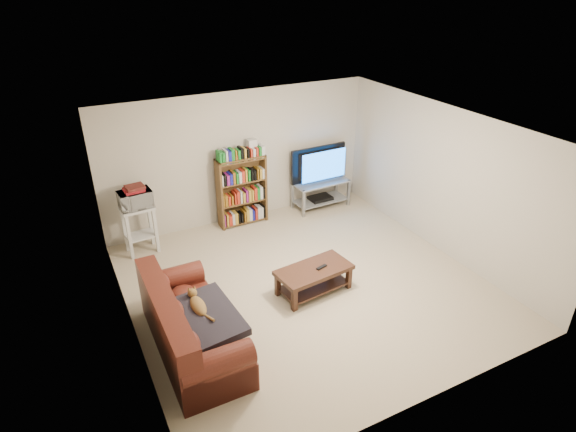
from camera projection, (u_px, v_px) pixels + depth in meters
floor at (306, 284)px, 7.23m from camera, size 5.00×5.00×0.00m
ceiling at (309, 130)px, 6.12m from camera, size 5.00×5.00×0.00m
wall_back at (240, 157)px, 8.65m from camera, size 5.00×0.00×5.00m
wall_front at (433, 317)px, 4.70m from camera, size 5.00×0.00×5.00m
wall_left at (123, 258)px, 5.66m from camera, size 0.00×5.00×5.00m
wall_right at (444, 181)px, 7.69m from camera, size 0.00×5.00×5.00m
sofa at (187, 330)px, 5.86m from camera, size 0.88×2.01×0.86m
blanket at (203, 318)px, 5.73m from camera, size 0.86×1.07×0.18m
cat at (198, 306)px, 5.85m from camera, size 0.22×0.55×0.16m
coffee_table at (314, 275)px, 6.96m from camera, size 1.15×0.66×0.40m
remote at (322, 267)px, 6.91m from camera, size 0.19×0.09×0.02m
tv_stand at (321, 190)px, 9.42m from camera, size 1.11×0.52×0.55m
television at (321, 165)px, 9.18m from camera, size 1.18×0.19×0.68m
dvd_player at (320, 198)px, 9.50m from camera, size 0.45×0.32×0.06m
bookshelf at (242, 190)px, 8.68m from camera, size 0.90×0.29×1.29m
shelf_clutter at (245, 150)px, 8.40m from camera, size 0.66×0.21×0.28m
microwave_stand at (139, 223)px, 7.85m from camera, size 0.54×0.41×0.82m
microwave at (135, 199)px, 7.65m from camera, size 0.53×0.38×0.28m
game_boxes at (134, 190)px, 7.57m from camera, size 0.32×0.28×0.05m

